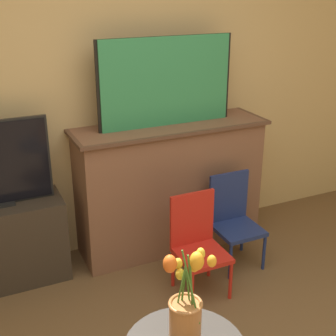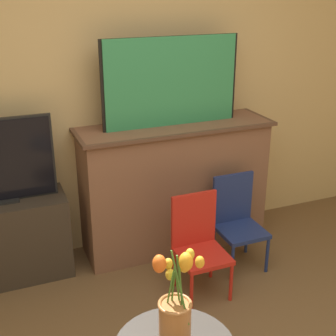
{
  "view_description": "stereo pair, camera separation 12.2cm",
  "coord_description": "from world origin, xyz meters",
  "px_view_note": "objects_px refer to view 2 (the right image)",
  "views": [
    {
      "loc": [
        -0.99,
        -1.11,
        1.99
      ],
      "look_at": [
        0.09,
        1.22,
        0.95
      ],
      "focal_mm": 50.0,
      "sensor_mm": 36.0,
      "label": 1
    },
    {
      "loc": [
        -0.87,
        -1.16,
        1.99
      ],
      "look_at": [
        0.09,
        1.22,
        0.95
      ],
      "focal_mm": 50.0,
      "sensor_mm": 36.0,
      "label": 2
    }
  ],
  "objects_px": {
    "chair_red": "(199,241)",
    "chair_blue": "(237,218)",
    "painting": "(172,82)",
    "vase_tulips": "(175,313)"
  },
  "relations": [
    {
      "from": "painting",
      "to": "vase_tulips",
      "type": "relative_size",
      "value": 2.02
    },
    {
      "from": "chair_red",
      "to": "vase_tulips",
      "type": "distance_m",
      "value": 1.13
    },
    {
      "from": "chair_red",
      "to": "chair_blue",
      "type": "distance_m",
      "value": 0.45
    },
    {
      "from": "vase_tulips",
      "to": "chair_blue",
      "type": "bearing_deg",
      "value": 49.38
    },
    {
      "from": "chair_red",
      "to": "painting",
      "type": "bearing_deg",
      "value": 84.66
    },
    {
      "from": "painting",
      "to": "chair_red",
      "type": "relative_size",
      "value": 1.5
    },
    {
      "from": "vase_tulips",
      "to": "painting",
      "type": "bearing_deg",
      "value": 68.21
    },
    {
      "from": "chair_red",
      "to": "vase_tulips",
      "type": "xyz_separation_m",
      "value": [
        -0.57,
        -0.94,
        0.29
      ]
    },
    {
      "from": "chair_red",
      "to": "chair_blue",
      "type": "xyz_separation_m",
      "value": [
        0.41,
        0.19,
        0.0
      ]
    },
    {
      "from": "painting",
      "to": "vase_tulips",
      "type": "bearing_deg",
      "value": -111.79
    }
  ]
}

